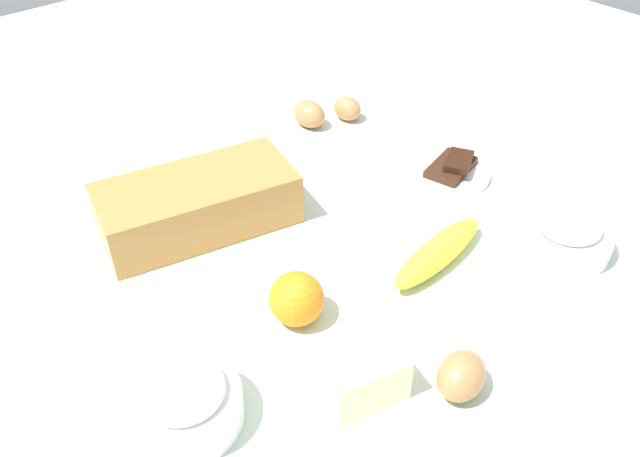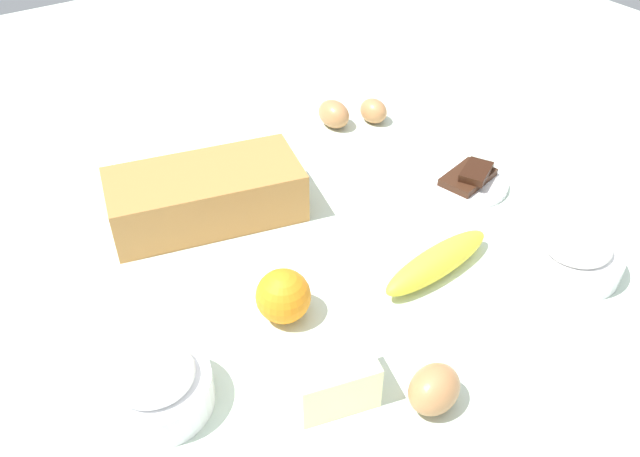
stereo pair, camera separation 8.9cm
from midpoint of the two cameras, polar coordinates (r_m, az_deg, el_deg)
name	(u,v)px [view 2 (the right image)]	position (r m, az deg, el deg)	size (l,w,h in m)	color
ground_plane	(320,256)	(0.93, 2.76, -2.52)	(2.40, 2.40, 0.02)	silver
loaf_pan	(206,194)	(0.96, -7.43, 2.96)	(0.30, 0.19, 0.08)	#B77A3D
flour_bowl	(574,254)	(0.95, 24.01, -2.21)	(0.13, 0.13, 0.06)	white
sugar_bowl	(156,386)	(0.73, -10.76, -13.65)	(0.12, 0.12, 0.07)	white
banana	(437,262)	(0.89, 13.13, -3.00)	(0.19, 0.04, 0.04)	yellow
orange_fruit	(283,296)	(0.80, -0.06, -6.12)	(0.07, 0.07, 0.07)	orange
butter_block	(333,378)	(0.73, 4.77, -13.18)	(0.09, 0.06, 0.06)	#F4EDB2
egg_near_butter	(373,111)	(1.22, 6.86, 10.19)	(0.04, 0.04, 0.06)	#B67B4A
egg_beside_bowl	(434,389)	(0.74, 13.56, -13.76)	(0.05, 0.05, 0.07)	#B17748
egg_loose	(334,114)	(1.20, 3.39, 9.97)	(0.05, 0.05, 0.07)	#B17748
chocolate_plate	(470,181)	(1.08, 15.40, 3.95)	(0.13, 0.13, 0.03)	white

